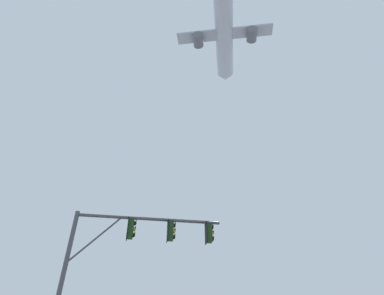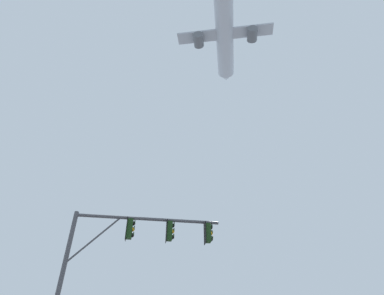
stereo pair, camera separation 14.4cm
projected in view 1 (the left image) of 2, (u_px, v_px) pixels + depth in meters
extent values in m
cylinder|color=#4C4C51|center=(60.00, 288.00, 11.69)|extent=(0.20, 0.20, 6.50)
cylinder|color=#4C4C51|center=(151.00, 219.00, 13.89)|extent=(6.72, 1.21, 0.15)
cylinder|color=#4C4C51|center=(95.00, 239.00, 12.96)|extent=(2.08, 0.41, 2.18)
cube|color=#193814|center=(209.00, 233.00, 14.01)|extent=(0.31, 0.36, 0.90)
cylinder|color=#193814|center=(208.00, 223.00, 14.29)|extent=(0.05, 0.05, 0.12)
cube|color=black|center=(206.00, 233.00, 13.99)|extent=(0.10, 0.46, 1.04)
sphere|color=black|center=(212.00, 228.00, 14.18)|extent=(0.20, 0.20, 0.20)
cylinder|color=#193814|center=(213.00, 227.00, 14.22)|extent=(0.07, 0.21, 0.21)
sphere|color=orange|center=(212.00, 233.00, 14.02)|extent=(0.20, 0.20, 0.20)
cylinder|color=#193814|center=(213.00, 232.00, 14.07)|extent=(0.07, 0.21, 0.21)
sphere|color=black|center=(212.00, 239.00, 13.87)|extent=(0.20, 0.20, 0.20)
cylinder|color=#193814|center=(213.00, 238.00, 13.91)|extent=(0.07, 0.21, 0.21)
cube|color=#193814|center=(171.00, 231.00, 13.74)|extent=(0.31, 0.36, 0.90)
cylinder|color=#193814|center=(171.00, 221.00, 14.03)|extent=(0.05, 0.05, 0.12)
cube|color=black|center=(168.00, 231.00, 13.72)|extent=(0.10, 0.46, 1.04)
sphere|color=black|center=(174.00, 226.00, 13.91)|extent=(0.20, 0.20, 0.20)
cylinder|color=#193814|center=(175.00, 224.00, 13.96)|extent=(0.07, 0.21, 0.21)
sphere|color=orange|center=(174.00, 231.00, 13.76)|extent=(0.20, 0.20, 0.20)
cylinder|color=#193814|center=(175.00, 230.00, 13.80)|extent=(0.07, 0.21, 0.21)
sphere|color=black|center=(173.00, 237.00, 13.60)|extent=(0.20, 0.20, 0.20)
cylinder|color=#193814|center=(175.00, 236.00, 13.64)|extent=(0.07, 0.21, 0.21)
cube|color=#193814|center=(131.00, 229.00, 13.48)|extent=(0.31, 0.36, 0.90)
cylinder|color=#193814|center=(132.00, 218.00, 13.76)|extent=(0.05, 0.05, 0.12)
cube|color=black|center=(128.00, 229.00, 13.46)|extent=(0.10, 0.46, 1.04)
sphere|color=black|center=(134.00, 223.00, 13.65)|extent=(0.20, 0.20, 0.20)
cylinder|color=#193814|center=(136.00, 222.00, 13.69)|extent=(0.07, 0.21, 0.21)
sphere|color=orange|center=(134.00, 229.00, 13.49)|extent=(0.20, 0.20, 0.20)
cylinder|color=#193814|center=(135.00, 228.00, 13.53)|extent=(0.07, 0.21, 0.21)
sphere|color=black|center=(133.00, 235.00, 13.34)|extent=(0.20, 0.20, 0.20)
cylinder|color=#193814|center=(135.00, 234.00, 13.38)|extent=(0.07, 0.21, 0.21)
cylinder|color=#B7BCC6|center=(224.00, 35.00, 56.19)|extent=(5.92, 19.48, 3.41)
cone|color=#B7BCC6|center=(225.00, 76.00, 64.99)|extent=(3.52, 2.75, 3.24)
cube|color=#A8ADB7|center=(224.00, 34.00, 55.46)|extent=(18.29, 4.72, 0.38)
cylinder|color=#595B60|center=(198.00, 40.00, 55.39)|extent=(2.24, 2.79, 1.92)
cylinder|color=#595B60|center=(252.00, 35.00, 54.40)|extent=(2.24, 2.79, 1.92)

